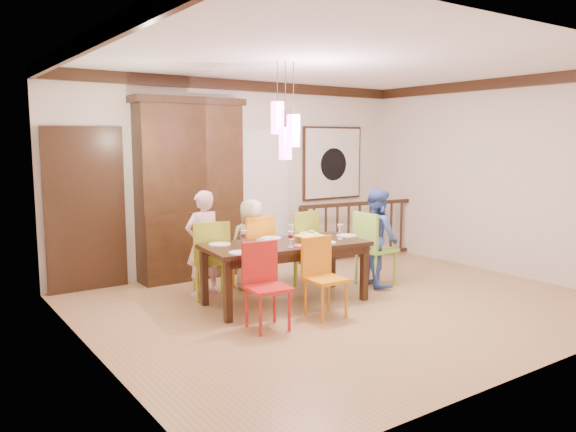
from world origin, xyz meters
TOP-DOWN VIEW (x-y plane):
  - floor at (0.00, 0.00)m, footprint 6.00×6.00m
  - ceiling at (0.00, 0.00)m, footprint 6.00×6.00m
  - wall_back at (0.00, 2.50)m, footprint 6.00×0.00m
  - wall_left at (-3.00, 0.00)m, footprint 0.00×5.00m
  - wall_right at (3.00, 0.00)m, footprint 0.00×5.00m
  - crown_molding at (0.00, 0.00)m, footprint 6.00×5.00m
  - panel_door at (-2.40, 2.45)m, footprint 1.04×0.07m
  - white_doorway at (0.35, 2.46)m, footprint 0.97×0.05m
  - painting at (1.80, 2.46)m, footprint 1.25×0.06m
  - pendant_cluster at (-0.57, 0.44)m, footprint 0.27×0.21m
  - dining_table at (-0.57, 0.44)m, footprint 2.08×1.11m
  - chair_far_left at (-1.23, 1.18)m, footprint 0.57×0.57m
  - chair_far_mid at (-0.58, 1.23)m, footprint 0.48×0.48m
  - chair_far_right at (0.10, 1.18)m, footprint 0.52×0.52m
  - chair_near_left at (-1.28, -0.26)m, footprint 0.45×0.45m
  - chair_near_mid at (-0.53, -0.29)m, footprint 0.42×0.42m
  - chair_end_right at (0.94, 0.45)m, footprint 0.47×0.47m
  - china_hutch at (-0.96, 2.30)m, footprint 1.64×0.46m
  - balustrade at (1.99, 1.95)m, footprint 2.33×0.36m
  - person_far_left at (-1.24, 1.35)m, footprint 0.52×0.36m
  - person_far_mid at (-0.57, 1.25)m, footprint 0.67×0.51m
  - person_end_right at (0.94, 0.42)m, footprint 0.66×0.76m
  - serving_bowl at (-0.29, 0.33)m, footprint 0.42×0.42m
  - small_bowl at (-0.77, 0.55)m, footprint 0.22×0.22m
  - cup_left at (-0.97, 0.36)m, footprint 0.13×0.13m
  - cup_right at (-0.06, 0.60)m, footprint 0.11×0.11m
  - plate_far_left at (-1.30, 0.77)m, footprint 0.26×0.26m
  - plate_far_mid at (-0.55, 0.79)m, footprint 0.26×0.26m
  - plate_far_right at (0.05, 0.80)m, footprint 0.26×0.26m
  - plate_near_left at (-1.35, 0.19)m, footprint 0.26×0.26m
  - plate_near_mid at (-0.18, 0.15)m, footprint 0.26×0.26m
  - plate_end_right at (0.35, 0.38)m, footprint 0.26×0.26m
  - wine_glass_a at (-1.10, 0.54)m, footprint 0.08×0.08m
  - wine_glass_b at (-0.38, 0.59)m, footprint 0.08×0.08m
  - wine_glass_c at (-0.68, 0.17)m, footprint 0.08×0.08m
  - wine_glass_d at (0.14, 0.26)m, footprint 0.08×0.08m
  - napkin at (-0.54, 0.14)m, footprint 0.18×0.14m

SIDE VIEW (x-z plane):
  - floor at x=0.00m, z-range 0.00..0.00m
  - balustrade at x=1.99m, z-range 0.02..0.98m
  - chair_near_mid at x=-0.53m, z-range 0.07..0.96m
  - chair_near_left at x=-1.28m, z-range 0.07..0.98m
  - chair_far_left at x=-1.23m, z-range 0.07..1.07m
  - chair_far_mid at x=-0.58m, z-range 0.07..1.07m
  - chair_end_right at x=0.94m, z-range 0.07..1.10m
  - chair_far_right at x=0.10m, z-range 0.07..1.10m
  - person_far_mid at x=-0.57m, z-range 0.00..1.22m
  - dining_table at x=-0.57m, z-range 0.29..1.04m
  - person_end_right at x=0.94m, z-range 0.00..1.35m
  - person_far_left at x=-1.24m, z-range 0.00..1.36m
  - plate_far_left at x=-1.30m, z-range 0.75..0.76m
  - plate_far_mid at x=-0.55m, z-range 0.75..0.76m
  - plate_far_right at x=0.05m, z-range 0.75..0.76m
  - plate_near_left at x=-1.35m, z-range 0.75..0.76m
  - plate_near_mid at x=-0.18m, z-range 0.75..0.76m
  - plate_end_right at x=0.35m, z-range 0.75..0.76m
  - napkin at x=-0.54m, z-range 0.75..0.76m
  - small_bowl at x=-0.77m, z-range 0.75..0.81m
  - cup_right at x=-0.06m, z-range 0.75..0.83m
  - serving_bowl at x=-0.29m, z-range 0.75..0.83m
  - cup_left at x=-0.97m, z-range 0.75..0.85m
  - wine_glass_a at x=-1.10m, z-range 0.75..0.94m
  - wine_glass_b at x=-0.38m, z-range 0.75..0.94m
  - wine_glass_c at x=-0.68m, z-range 0.75..0.94m
  - wine_glass_d at x=0.14m, z-range 0.75..0.94m
  - panel_door at x=-2.40m, z-range -0.07..2.17m
  - white_doorway at x=0.35m, z-range -0.06..2.16m
  - china_hutch at x=-0.96m, z-range 0.00..2.59m
  - wall_back at x=0.00m, z-range -1.55..4.45m
  - wall_left at x=-3.00m, z-range -1.05..3.95m
  - wall_right at x=3.00m, z-range -1.05..3.95m
  - painting at x=1.80m, z-range 0.97..2.22m
  - pendant_cluster at x=-0.57m, z-range 1.54..2.68m
  - crown_molding at x=0.00m, z-range 2.74..2.90m
  - ceiling at x=0.00m, z-range 2.90..2.90m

